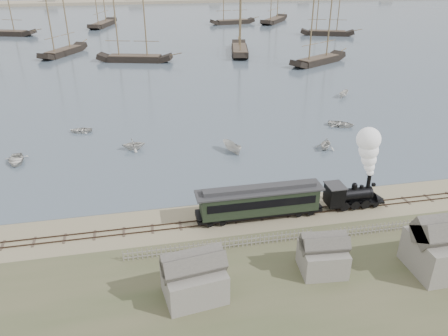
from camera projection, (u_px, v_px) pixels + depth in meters
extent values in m
plane|color=gray|center=(264.00, 207.00, 50.73)|extent=(600.00, 600.00, 0.00)
cube|color=#43525F|center=(160.00, 19.00, 200.42)|extent=(600.00, 336.00, 0.06)
cube|color=#37281E|center=(271.00, 218.00, 48.48)|extent=(120.00, 0.08, 0.12)
cube|color=#37281E|center=(268.00, 213.00, 49.36)|extent=(120.00, 0.08, 0.12)
cube|color=#43342B|center=(269.00, 216.00, 48.95)|extent=(120.00, 1.80, 0.06)
cube|color=tan|center=(151.00, 3.00, 270.89)|extent=(500.00, 20.00, 1.80)
cube|color=black|center=(354.00, 201.00, 50.48)|extent=(6.70, 1.97, 0.25)
cylinder|color=black|center=(352.00, 194.00, 49.98)|extent=(4.14, 1.48, 1.48)
cube|color=black|center=(334.00, 195.00, 49.50)|extent=(1.77, 2.17, 2.27)
cube|color=#313134|center=(336.00, 185.00, 48.98)|extent=(1.97, 2.36, 0.12)
cylinder|color=black|center=(369.00, 183.00, 49.73)|extent=(0.43, 0.43, 1.58)
sphere|color=black|center=(355.00, 185.00, 49.51)|extent=(0.63, 0.63, 0.63)
cone|color=black|center=(379.00, 199.00, 51.09)|extent=(1.38, 1.97, 1.97)
cube|color=black|center=(374.00, 185.00, 50.01)|extent=(0.34, 0.34, 0.34)
cube|color=black|center=(259.00, 212.00, 48.43)|extent=(14.04, 2.31, 0.35)
cube|color=black|center=(259.00, 201.00, 47.82)|extent=(13.04, 2.51, 2.51)
cube|color=black|center=(263.00, 205.00, 46.58)|extent=(12.03, 0.06, 0.90)
cube|color=black|center=(256.00, 193.00, 48.83)|extent=(12.03, 0.06, 0.90)
cube|color=#313134|center=(260.00, 190.00, 47.24)|extent=(14.04, 2.71, 0.18)
cube|color=#313134|center=(260.00, 188.00, 47.11)|extent=(12.54, 1.20, 0.45)
imported|color=beige|center=(255.00, 201.00, 50.97)|extent=(5.04, 5.38, 0.91)
imported|color=beige|center=(16.00, 160.00, 61.19)|extent=(4.76, 3.71, 0.90)
imported|color=beige|center=(134.00, 144.00, 65.17)|extent=(3.10, 3.56, 1.81)
imported|color=beige|center=(232.00, 147.00, 64.39)|extent=(4.18, 3.02, 1.52)
imported|color=beige|center=(341.00, 124.00, 74.29)|extent=(5.01, 5.39, 0.91)
imported|color=beige|center=(326.00, 144.00, 65.36)|extent=(4.30, 4.21, 1.72)
imported|color=beige|center=(344.00, 94.00, 89.67)|extent=(3.20, 3.30, 1.29)
imported|color=beige|center=(81.00, 130.00, 71.88)|extent=(3.06, 3.93, 0.75)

